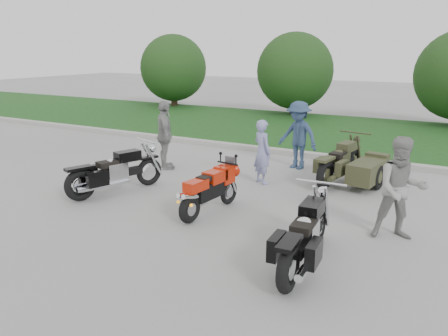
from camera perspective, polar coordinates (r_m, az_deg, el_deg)
The scene contains 13 objects.
ground at distance 8.53m, azimuth -3.24°, elevation -6.89°, with size 80.00×80.00×0.00m, color #9E9E98.
curb at distance 13.73m, azimuth 10.07°, elevation 1.84°, with size 60.00×0.30×0.15m, color #A3A099.
grass_strip at distance 17.63m, azimuth 14.45°, elevation 4.55°, with size 60.00×8.00×0.14m, color #255F20.
tree_far_left at distance 24.70m, azimuth -6.63°, elevation 12.84°, with size 3.60×3.60×4.00m.
tree_mid_left at distance 21.46m, azimuth 9.23°, elevation 12.39°, with size 3.60×3.60×4.00m.
sportbike_red at distance 8.71m, azimuth -1.97°, elevation -2.77°, with size 0.45×1.85×0.88m.
cruiser_left at distance 10.25m, azimuth -14.38°, elevation -0.69°, with size 0.99×2.33×0.94m.
cruiser_right at distance 6.72m, azimuth 10.46°, elevation -9.07°, with size 0.47×2.41×0.93m.
cruiser_sidecar at distance 11.01m, azimuth 16.81°, elevation 0.04°, with size 1.40×2.44×0.94m.
person_stripe at distance 10.69m, azimuth 5.02°, elevation 2.13°, with size 0.58×0.38×1.58m, color #8789B8.
person_grey at distance 8.06m, azimuth 22.12°, elevation -2.55°, with size 0.88×0.69×1.81m, color gray.
person_denim at distance 12.13m, azimuth 9.65°, elevation 4.23°, with size 1.20×0.69×1.86m, color navy.
person_back at distance 12.03m, azimuth -7.73°, elevation 4.26°, with size 1.10×0.46×1.88m, color gray.
Camera 1 is at (4.20, -6.69, 3.22)m, focal length 35.00 mm.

